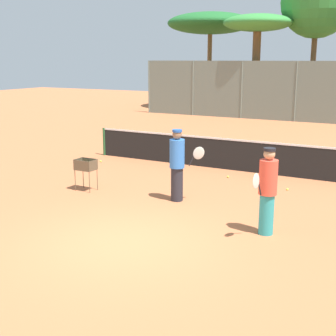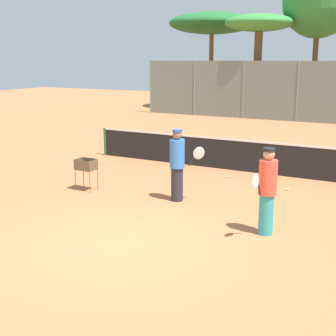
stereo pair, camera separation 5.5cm
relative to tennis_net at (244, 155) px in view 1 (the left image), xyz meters
The scene contains 12 objects.
ground_plane 7.17m from the tennis_net, 90.00° to the right, with size 80.00×80.00×0.00m, color #B7663D.
tennis_net is the anchor object (origin of this frame).
back_fence 13.76m from the tennis_net, 90.00° to the left, with size 23.82×0.08×3.57m.
tree_0 18.63m from the tennis_net, 95.16° to the left, with size 4.54×4.54×9.48m.
tree_2 21.63m from the tennis_net, 116.96° to the left, with size 6.35×6.35×7.05m.
tree_4 17.01m from the tennis_net, 107.23° to the left, with size 4.40×4.40×6.48m.
player_white_outfit 4.04m from the tennis_net, 95.95° to the right, with size 0.92×0.46×1.90m.
player_red_cap 5.78m from the tennis_net, 65.61° to the right, with size 0.39×0.95×1.88m.
ball_cart 5.38m from the tennis_net, 125.93° to the right, with size 0.56×0.41×0.91m.
tennis_ball_0 5.22m from the tennis_net, 167.52° to the right, with size 0.07×0.07×0.07m, color #D1E54C.
tennis_ball_1 2.55m from the tennis_net, 40.16° to the right, with size 0.07×0.07×0.07m, color #D1E54C.
tennis_ball_2 1.19m from the tennis_net, 96.94° to the right, with size 0.07×0.07×0.07m, color #D1E54C.
Camera 1 is at (5.08, -7.44, 3.68)m, focal length 50.00 mm.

